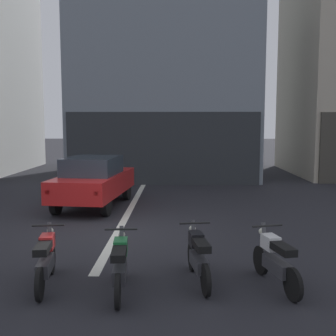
{
  "coord_description": "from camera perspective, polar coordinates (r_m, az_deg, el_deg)",
  "views": [
    {
      "loc": [
        1.5,
        -10.02,
        2.74
      ],
      "look_at": [
        1.22,
        2.0,
        1.4
      ],
      "focal_mm": 43.78,
      "sensor_mm": 36.0,
      "label": 1
    }
  ],
  "objects": [
    {
      "name": "motorcycle_green_row_left_mid",
      "position": [
        6.83,
        -6.69,
        -13.21
      ],
      "size": [
        0.55,
        1.67,
        0.98
      ],
      "color": "black",
      "rests_on": "ground"
    },
    {
      "name": "lane_centre_line",
      "position": [
        16.32,
        -3.96,
        -3.31
      ],
      "size": [
        0.2,
        18.0,
        0.01
      ],
      "primitive_type": "cube",
      "color": "silver",
      "rests_on": "ground"
    },
    {
      "name": "motorcycle_white_row_right_mid",
      "position": [
        7.23,
        14.73,
        -12.24
      ],
      "size": [
        0.58,
        1.64,
        0.98
      ],
      "color": "black",
      "rests_on": "ground"
    },
    {
      "name": "motorcycle_black_row_centre",
      "position": [
        7.2,
        4.22,
        -12.12
      ],
      "size": [
        0.55,
        1.66,
        0.98
      ],
      "color": "black",
      "rests_on": "ground"
    },
    {
      "name": "car_red_crossing_near",
      "position": [
        13.5,
        -10.29,
        -1.64
      ],
      "size": [
        2.19,
        4.27,
        1.64
      ],
      "color": "black",
      "rests_on": "ground"
    },
    {
      "name": "motorcycle_red_row_leftmost",
      "position": [
        7.32,
        -16.66,
        -12.07
      ],
      "size": [
        0.55,
        1.66,
        0.98
      ],
      "color": "black",
      "rests_on": "ground"
    },
    {
      "name": "ground_plane",
      "position": [
        10.5,
        -7.01,
        -8.82
      ],
      "size": [
        120.0,
        120.0,
        0.0
      ],
      "primitive_type": "plane",
      "color": "#232328"
    }
  ]
}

